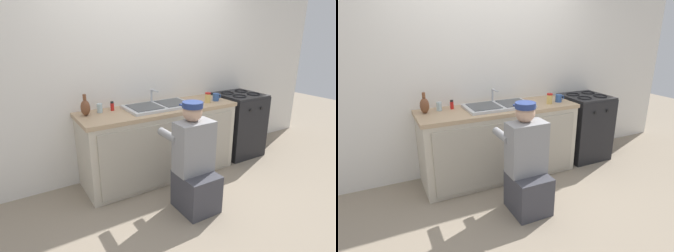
% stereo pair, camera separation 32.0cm
% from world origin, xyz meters
% --- Properties ---
extents(ground_plane, '(12.00, 12.00, 0.00)m').
position_xyz_m(ground_plane, '(0.00, 0.00, 0.00)').
color(ground_plane, gray).
extents(back_wall, '(6.00, 0.10, 2.50)m').
position_xyz_m(back_wall, '(0.00, 0.65, 1.25)').
color(back_wall, silver).
rests_on(back_wall, ground_plane).
extents(counter_cabinet, '(1.87, 0.62, 0.84)m').
position_xyz_m(counter_cabinet, '(0.00, 0.29, 0.42)').
color(counter_cabinet, beige).
rests_on(counter_cabinet, ground_plane).
extents(countertop, '(1.91, 0.62, 0.04)m').
position_xyz_m(countertop, '(0.00, 0.30, 0.86)').
color(countertop, tan).
rests_on(countertop, counter_cabinet).
extents(sink_double_basin, '(0.80, 0.44, 0.19)m').
position_xyz_m(sink_double_basin, '(0.00, 0.30, 0.90)').
color(sink_double_basin, silver).
rests_on(sink_double_basin, countertop).
extents(stove_range, '(0.59, 0.62, 0.91)m').
position_xyz_m(stove_range, '(1.31, 0.30, 0.45)').
color(stove_range, black).
rests_on(stove_range, ground_plane).
extents(plumber_person, '(0.42, 0.61, 1.10)m').
position_xyz_m(plumber_person, '(-0.05, -0.49, 0.46)').
color(plumber_person, '#3F3F47').
rests_on(plumber_person, ground_plane).
extents(condiment_jar, '(0.07, 0.07, 0.13)m').
position_xyz_m(condiment_jar, '(0.63, 0.18, 0.95)').
color(condiment_jar, '#DBB760').
rests_on(condiment_jar, countertop).
extents(vase_decorative, '(0.10, 0.10, 0.23)m').
position_xyz_m(vase_decorative, '(-0.84, 0.40, 0.97)').
color(vase_decorative, brown).
rests_on(vase_decorative, countertop).
extents(coffee_mug, '(0.13, 0.08, 0.09)m').
position_xyz_m(coffee_mug, '(0.79, 0.21, 0.93)').
color(coffee_mug, '#335699').
rests_on(coffee_mug, countertop).
extents(water_glass, '(0.06, 0.06, 0.10)m').
position_xyz_m(water_glass, '(-0.67, 0.44, 0.93)').
color(water_glass, '#ADC6CC').
rests_on(water_glass, countertop).
extents(spice_bottle_red, '(0.04, 0.04, 0.10)m').
position_xyz_m(spice_bottle_red, '(-0.52, 0.45, 0.93)').
color(spice_bottle_red, red).
rests_on(spice_bottle_red, countertop).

